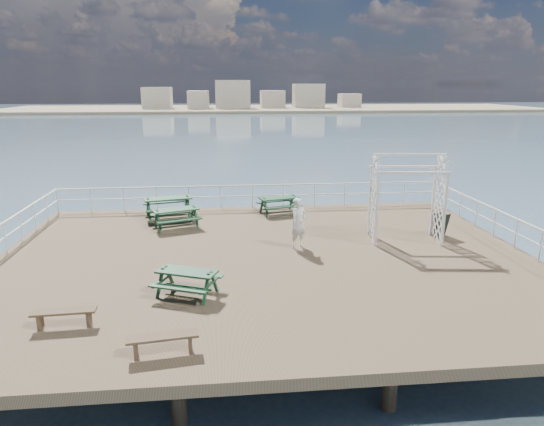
% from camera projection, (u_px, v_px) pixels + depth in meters
% --- Properties ---
extents(ground, '(18.00, 14.00, 0.30)m').
position_uv_depth(ground, '(266.00, 261.00, 16.33)').
color(ground, brown).
rests_on(ground, ground).
extents(sea_backdrop, '(300.00, 300.00, 9.20)m').
position_uv_depth(sea_backdrop, '(268.00, 105.00, 146.54)').
color(sea_backdrop, '#415D6E').
rests_on(sea_backdrop, ground).
extents(railing, '(17.77, 13.76, 1.10)m').
position_uv_depth(railing, '(258.00, 213.00, 18.53)').
color(railing, white).
rests_on(railing, ground).
extents(picnic_table_a, '(2.34, 2.05, 0.98)m').
position_uv_depth(picnic_table_a, '(168.00, 203.00, 21.08)').
color(picnic_table_a, '#153B20').
rests_on(picnic_table_a, ground).
extents(picnic_table_b, '(2.18, 1.96, 0.88)m').
position_uv_depth(picnic_table_b, '(176.00, 214.00, 19.54)').
color(picnic_table_b, '#153B20').
rests_on(picnic_table_b, ground).
extents(picnic_table_c, '(2.02, 1.78, 0.84)m').
position_uv_depth(picnic_table_c, '(279.00, 202.00, 21.70)').
color(picnic_table_c, '#153B20').
rests_on(picnic_table_c, ground).
extents(picnic_table_d, '(2.03, 1.86, 0.80)m').
position_uv_depth(picnic_table_d, '(187.00, 277.00, 13.26)').
color(picnic_table_d, '#153B20').
rests_on(picnic_table_d, ground).
extents(flat_bench_near, '(1.56, 0.56, 0.44)m').
position_uv_depth(flat_bench_near, '(163.00, 340.00, 10.37)').
color(flat_bench_near, brown).
rests_on(flat_bench_near, ground).
extents(flat_bench_far, '(1.50, 0.43, 0.43)m').
position_uv_depth(flat_bench_far, '(64.00, 314.00, 11.54)').
color(flat_bench_far, brown).
rests_on(flat_bench_far, ground).
extents(trellis_arbor, '(2.76, 1.70, 3.24)m').
position_uv_depth(trellis_arbor, '(406.00, 202.00, 17.74)').
color(trellis_arbor, white).
rests_on(trellis_arbor, ground).
extents(sandwich_board, '(0.66, 0.59, 0.89)m').
position_uv_depth(sandwich_board, '(441.00, 225.00, 18.50)').
color(sandwich_board, black).
rests_on(sandwich_board, ground).
extents(person, '(0.78, 0.71, 1.80)m').
position_uv_depth(person, '(299.00, 223.00, 17.00)').
color(person, silver).
rests_on(person, ground).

